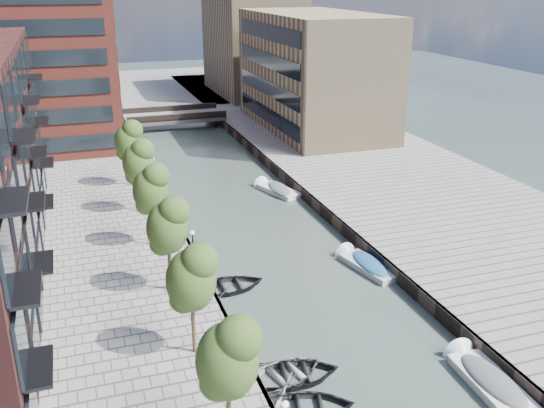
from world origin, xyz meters
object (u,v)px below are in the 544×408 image
tree_6 (128,139)px  motorboat_4 (276,190)px  tree_1 (227,356)px  sloop_3 (284,380)px  motorboat_1 (486,379)px  sloop_4 (228,290)px  car (288,130)px  sloop_0 (292,380)px  motorboat_3 (365,264)px  tree_3 (167,224)px  tree_2 (191,276)px  bridge (174,116)px  tree_4 (150,188)px  tree_5 (138,160)px

tree_6 → motorboat_4: size_ratio=1.08×
tree_1 → sloop_3: (3.99, 4.60, -5.31)m
tree_1 → motorboat_1: tree_1 is taller
sloop_4 → car: car is taller
tree_6 → sloop_0: tree_6 is taller
motorboat_1 → motorboat_3: bearing=89.3°
sloop_3 → car: bearing=-36.0°
tree_3 → motorboat_3: (13.63, 0.66, -5.10)m
tree_1 → sloop_0: size_ratio=1.18×
tree_2 → sloop_4: tree_2 is taller
bridge → sloop_0: (-4.12, -56.53, -1.39)m
sloop_3 → motorboat_3: motorboat_3 is taller
tree_6 → sloop_3: tree_6 is taller
tree_2 → tree_6: bearing=90.0°
tree_1 → motorboat_1: 14.44m
tree_3 → car: bearing=59.4°
tree_4 → tree_2: bearing=-90.0°
sloop_0 → tree_3: bearing=30.9°
tree_3 → tree_2: bearing=-90.0°
tree_2 → sloop_4: size_ratio=1.21×
sloop_0 → motorboat_4: bearing=-11.2°
tree_5 → sloop_4: 14.94m
sloop_3 → sloop_4: (-0.27, 9.94, 0.00)m
bridge → motorboat_3: bearing=-83.7°
tree_2 → sloop_3: tree_2 is taller
sloop_3 → sloop_4: bearing=-14.1°
sloop_0 → sloop_3: sloop_0 is taller
tree_4 → sloop_4: size_ratio=1.21×
tree_6 → sloop_4: 21.46m
tree_1 → tree_4: same height
tree_6 → car: (20.05, 12.91, -3.66)m
tree_6 → motorboat_1: tree_6 is taller
bridge → sloop_0: bearing=-94.2°
car → motorboat_3: bearing=-108.6°
motorboat_4 → motorboat_1: bearing=-88.8°
motorboat_1 → tree_1: bearing=-175.2°
tree_4 → sloop_3: 17.69m
tree_3 → motorboat_4: tree_3 is taller
tree_2 → sloop_3: (3.99, -2.40, -5.31)m
sloop_3 → motorboat_4: (8.86, 26.98, 0.21)m
sloop_4 → motorboat_3: (9.92, 0.13, 0.21)m
motorboat_1 → motorboat_4: size_ratio=1.04×
tree_3 → sloop_4: tree_3 is taller
tree_4 → sloop_4: 9.15m
motorboat_3 → car: (6.41, 33.25, 1.44)m
motorboat_3 → bridge: bearing=96.3°
tree_4 → motorboat_3: 15.87m
sloop_3 → tree_3: bearing=7.4°
tree_5 → tree_6: size_ratio=1.00×
sloop_3 → motorboat_4: bearing=-33.8°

